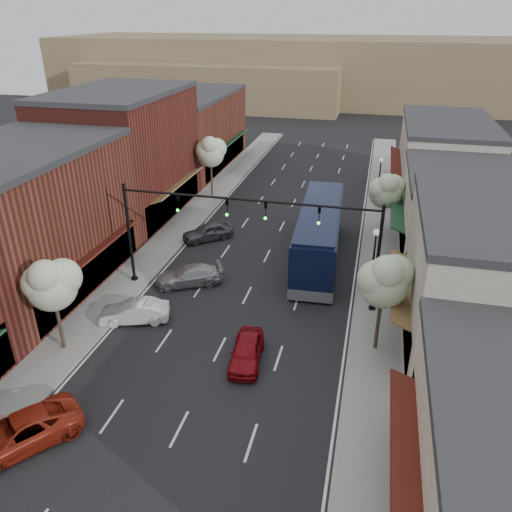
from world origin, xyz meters
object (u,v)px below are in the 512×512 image
Objects in this scene: signal_mast_right at (338,239)px; red_hatchback at (247,351)px; tree_left_far at (211,151)px; parked_car_b at (135,312)px; parked_car_c at (189,276)px; signal_mast_left at (161,222)px; lamp_post_near at (375,250)px; tree_right_near at (385,279)px; parked_car_a at (20,432)px; coach_bus at (319,234)px; tree_right_far at (386,190)px; lamp_post_far at (380,173)px; tree_left_near at (51,283)px; parked_car_d at (208,232)px.

signal_mast_right is 8.68m from red_hatchback.
tree_left_far reaches higher than parked_car_b.
signal_mast_left is at bearing -96.08° from parked_car_c.
parked_car_b is (-13.54, -7.04, -2.34)m from lamp_post_near.
parked_car_c is (-12.55, 4.56, -3.79)m from tree_right_near.
lamp_post_near is 0.87× the size of parked_car_a.
signal_mast_left is 1.82× the size of parked_car_c.
coach_bus is at bearing 105.85° from signal_mast_right.
tree_right_far reaches higher than parked_car_b.
parked_car_a is (-0.58, -14.41, -3.92)m from signal_mast_left.
lamp_post_far is 1.10× the size of parked_car_b.
lamp_post_near is 0.33× the size of coach_bus.
tree_right_near is 14.59m from parked_car_b.
signal_mast_right is 12.27m from tree_right_far.
tree_right_near is at bearing -52.96° from tree_left_far.
lamp_post_far is at bearing 90.00° from lamp_post_near.
tree_left_far is at bearing 133.35° from coach_bus.
red_hatchback reaches higher than parked_car_b.
parked_car_a is 15.05m from parked_car_c.
parked_car_c is (-12.55, -11.44, -3.34)m from tree_right_far.
tree_right_far is at bearing 86.69° from lamp_post_near.
tree_right_far is 1.07× the size of parked_car_a.
tree_right_near is at bearing 15.36° from red_hatchback.
parked_car_a is at bearing -21.06° from parked_car_b.
signal_mast_left is 14.55m from tree_right_near.
red_hatchback is at bearing 7.94° from tree_left_near.
signal_mast_right is 4.89m from tree_right_near.
lamp_post_near is at bearing 48.95° from signal_mast_right.
tree_left_near is 0.43× the size of coach_bus.
lamp_post_far is 0.98× the size of parked_car_c.
lamp_post_far is 0.33× the size of coach_bus.
tree_left_near is 7.55m from parked_car_a.
parked_car_b is at bearing -118.89° from lamp_post_far.
tree_right_near is at bearing -16.19° from signal_mast_left.
parked_car_b is at bearing -91.48° from signal_mast_left.
tree_right_near is 27.56m from tree_left_far.
parked_car_b is at bearing -42.75° from parked_car_c.
parked_car_b is (-11.36, -4.54, -3.96)m from signal_mast_right.
signal_mast_right is 1.62× the size of parked_car_a.
parked_car_d is at bearing 163.00° from parked_car_c.
signal_mast_left is 24.14m from lamp_post_far.
tree_left_near is at bearing -132.75° from coach_bus.
parked_car_c is (4.05, 8.56, -3.56)m from tree_left_near.
coach_bus is at bearing 34.00° from signal_mast_left.
signal_mast_right reaches higher than parked_car_a.
tree_left_far is at bearing 90.00° from tree_left_near.
lamp_post_far reaches higher than parked_car_d.
signal_mast_left is 1.85× the size of lamp_post_far.
red_hatchback is (-6.09, -9.17, -2.34)m from lamp_post_near.
signal_mast_left is at bearing -123.86° from lamp_post_far.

